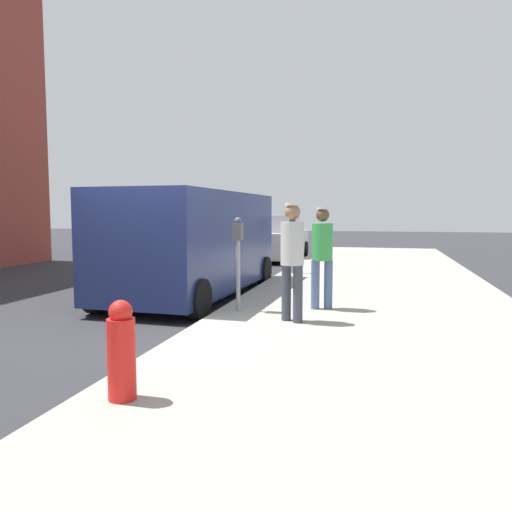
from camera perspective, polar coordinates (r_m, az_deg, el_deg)
name	(u,v)px	position (r m, az deg, el deg)	size (l,w,h in m)	color
ground_plane	(143,324)	(7.95, -12.99, -7.74)	(80.00, 80.00, 0.00)	#2D2D33
sidewalk_slab	(373,333)	(7.10, 13.38, -8.68)	(5.00, 32.00, 0.15)	#9E998E
parking_meter_near	(238,248)	(7.94, -2.10, 0.99)	(0.14, 0.18, 1.52)	gray
parking_meter_far	(293,234)	(12.96, 4.26, 2.56)	(0.14, 0.18, 1.52)	gray
pedestrian_in_green	(322,251)	(8.16, 7.68, 0.60)	(0.35, 0.34, 1.69)	#4C608C
pedestrian_in_gray	(292,254)	(7.15, 4.23, 0.27)	(0.34, 0.34, 1.73)	#383D47
parked_van	(194,241)	(10.23, -7.20, 1.72)	(2.28, 5.26, 2.15)	navy
parked_sedan_ahead	(274,240)	(18.15, 2.14, 1.92)	(1.98, 4.42, 1.65)	#BCBCC1
fire_hydrant	(121,351)	(4.41, -15.33, -10.61)	(0.24, 0.24, 0.86)	red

